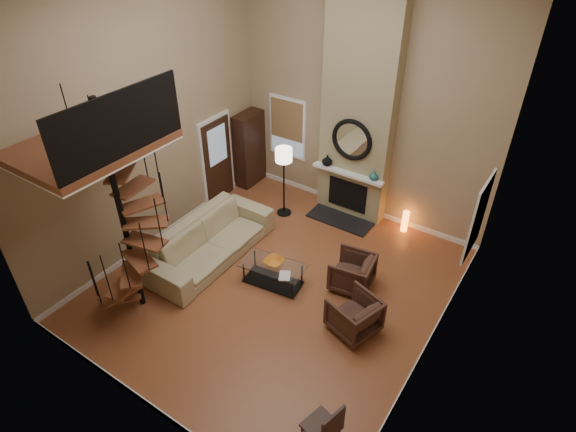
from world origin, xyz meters
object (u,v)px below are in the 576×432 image
Objects in this scene: sofa at (211,240)px; hutch at (249,149)px; coffee_table at (273,272)px; accent_lamp at (405,221)px; floor_lamp at (284,160)px; armchair_near at (356,273)px; side_chair at (326,427)px; armchair_far at (357,317)px.

hutch is at bearing 21.36° from sofa.
accent_lamp is at bearing 64.16° from coffee_table.
armchair_near is at bearing -27.63° from floor_lamp.
hutch reaches higher than side_chair.
sofa is at bearing -179.29° from coffee_table.
side_chair reaches higher than armchair_far.
hutch is 3.97m from coffee_table.
side_chair reaches higher than accent_lamp.
coffee_table is 2.66m from floor_lamp.
hutch is 1.76m from floor_lamp.
floor_lamp is at bearing -126.06° from armchair_near.
sofa is 4.70m from side_chair.
coffee_table is 3.45m from side_chair.
floor_lamp is (-2.55, 1.34, 1.06)m from armchair_near.
coffee_table is (-1.92, 0.21, -0.07)m from armchair_far.
side_chair reaches higher than sofa.
hutch is 2.43× the size of armchair_near.
sofa reaches higher than accent_lamp.
armchair_far is 4.00m from floor_lamp.
armchair_near is (4.09, -2.06, -0.60)m from hutch.
coffee_table is at bearing -46.30° from hutch.
armchair_far reaches higher than coffee_table.
floor_lamp reaches higher than sofa.
armchair_near is 3.07m from floor_lamp.
side_chair is (5.23, -5.17, -0.42)m from hutch.
armchair_near is 1.51× the size of accent_lamp.
armchair_far is at bearing -6.35° from coffee_table.
armchair_near is 2.27m from accent_lamp.
side_chair reaches higher than armchair_near.
accent_lamp is (1.47, 3.03, -0.03)m from coffee_table.
sofa is at bearing 150.38° from side_chair.
armchair_far is (3.48, -0.19, -0.04)m from sofa.
accent_lamp is 5.49m from side_chair.
side_chair is (3.69, -4.45, -0.89)m from floor_lamp.
accent_lamp is 0.54× the size of side_chair.
side_chair is (1.14, -3.11, 0.17)m from armchair_near.
accent_lamp is at bearing 2.81° from hutch.
floor_lamp is 3.31× the size of accent_lamp.
armchair_far is 2.22m from side_chair.
sofa is 3.12× the size of side_chair.
armchair_near is 0.46× the size of floor_lamp.
floor_lamp is 5.85m from side_chair.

